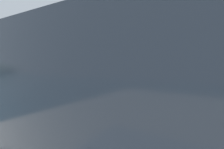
{
  "coord_description": "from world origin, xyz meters",
  "views": [
    {
      "loc": [
        -9.79,
        -4.6,
        2.26
      ],
      "look_at": [
        2.1,
        2.92,
        1.32
      ],
      "focal_mm": 27.4,
      "sensor_mm": 36.0,
      "label": 1
    }
  ],
  "objects_px": {
    "fishing_boat_second": "(134,80)",
    "fishing_boat_third": "(154,75)",
    "mooring_bollard_fourth": "(180,73)",
    "mooring_bollard_second": "(115,89)",
    "mooring_bollard_third": "(170,76)",
    "mooring_bollard_nearest": "(12,114)",
    "fisherman_standing": "(189,72)",
    "fishing_boat_nearest": "(56,95)"
  },
  "relations": [
    {
      "from": "fishing_boat_second",
      "to": "mooring_bollard_third",
      "type": "xyz_separation_m",
      "value": [
        2.62,
        -2.79,
        0.31
      ]
    },
    {
      "from": "mooring_bollard_third",
      "to": "fishing_boat_nearest",
      "type": "bearing_deg",
      "value": 166.26
    },
    {
      "from": "mooring_bollard_fourth",
      "to": "fishing_boat_nearest",
      "type": "bearing_deg",
      "value": 170.27
    },
    {
      "from": "mooring_bollard_second",
      "to": "fishing_boat_third",
      "type": "bearing_deg",
      "value": 11.64
    },
    {
      "from": "fishing_boat_third",
      "to": "mooring_bollard_second",
      "type": "xyz_separation_m",
      "value": [
        -14.73,
        -3.04,
        0.38
      ]
    },
    {
      "from": "fishing_boat_nearest",
      "to": "mooring_bollard_second",
      "type": "bearing_deg",
      "value": -69.59
    },
    {
      "from": "fisherman_standing",
      "to": "mooring_bollard_nearest",
      "type": "distance_m",
      "value": 10.69
    },
    {
      "from": "mooring_bollard_nearest",
      "to": "mooring_bollard_fourth",
      "type": "distance_m",
      "value": 20.37
    },
    {
      "from": "fishing_boat_third",
      "to": "mooring_bollard_nearest",
      "type": "xyz_separation_m",
      "value": [
        -19.43,
        -3.04,
        0.38
      ]
    },
    {
      "from": "fishing_boat_second",
      "to": "mooring_bollard_fourth",
      "type": "relative_size",
      "value": 16.1
    },
    {
      "from": "fishing_boat_third",
      "to": "mooring_bollard_third",
      "type": "bearing_deg",
      "value": -143.14
    },
    {
      "from": "fishing_boat_nearest",
      "to": "mooring_bollard_nearest",
      "type": "relative_size",
      "value": 10.85
    },
    {
      "from": "mooring_bollard_second",
      "to": "mooring_bollard_fourth",
      "type": "height_order",
      "value": "mooring_bollard_second"
    },
    {
      "from": "fishing_boat_third",
      "to": "fisherman_standing",
      "type": "relative_size",
      "value": 3.18
    },
    {
      "from": "fisherman_standing",
      "to": "fishing_boat_nearest",
      "type": "bearing_deg",
      "value": 142.04
    },
    {
      "from": "fishing_boat_second",
      "to": "mooring_bollard_fourth",
      "type": "height_order",
      "value": "fishing_boat_second"
    },
    {
      "from": "fishing_boat_nearest",
      "to": "fisherman_standing",
      "type": "distance_m",
      "value": 8.66
    },
    {
      "from": "fishing_boat_nearest",
      "to": "fishing_boat_third",
      "type": "height_order",
      "value": "fishing_boat_nearest"
    },
    {
      "from": "fishing_boat_third",
      "to": "mooring_bollard_nearest",
      "type": "relative_size",
      "value": 9.97
    },
    {
      "from": "fishing_boat_nearest",
      "to": "fishing_boat_third",
      "type": "relative_size",
      "value": 1.09
    },
    {
      "from": "mooring_bollard_nearest",
      "to": "mooring_bollard_fourth",
      "type": "height_order",
      "value": "mooring_bollard_nearest"
    },
    {
      "from": "fishing_boat_second",
      "to": "fisherman_standing",
      "type": "distance_m",
      "value": 5.8
    },
    {
      "from": "fishing_boat_second",
      "to": "fishing_boat_third",
      "type": "height_order",
      "value": "fishing_boat_second"
    },
    {
      "from": "fishing_boat_third",
      "to": "mooring_bollard_nearest",
      "type": "distance_m",
      "value": 19.67
    },
    {
      "from": "mooring_bollard_third",
      "to": "mooring_bollard_fourth",
      "type": "distance_m",
      "value": 5.0
    },
    {
      "from": "fisherman_standing",
      "to": "mooring_bollard_second",
      "type": "relative_size",
      "value": 3.13
    },
    {
      "from": "fishing_boat_third",
      "to": "mooring_bollard_fourth",
      "type": "height_order",
      "value": "fishing_boat_third"
    },
    {
      "from": "fishing_boat_second",
      "to": "fishing_boat_third",
      "type": "xyz_separation_m",
      "value": [
        6.67,
        0.25,
        -0.0
      ]
    },
    {
      "from": "fisherman_standing",
      "to": "fishing_boat_second",
      "type": "bearing_deg",
      "value": 65.58
    },
    {
      "from": "fishing_boat_third",
      "to": "fisherman_standing",
      "type": "height_order",
      "value": "fishing_boat_third"
    },
    {
      "from": "fisherman_standing",
      "to": "mooring_bollard_fourth",
      "type": "xyz_separation_m",
      "value": [
        9.98,
        2.41,
        -0.7
      ]
    },
    {
      "from": "fishing_boat_second",
      "to": "mooring_bollard_second",
      "type": "relative_size",
      "value": 11.92
    },
    {
      "from": "fishing_boat_nearest",
      "to": "mooring_bollard_third",
      "type": "bearing_deg",
      "value": -13.74
    },
    {
      "from": "fishing_boat_second",
      "to": "fisherman_standing",
      "type": "height_order",
      "value": "fishing_boat_second"
    },
    {
      "from": "fishing_boat_second",
      "to": "mooring_bollard_third",
      "type": "distance_m",
      "value": 3.84
    },
    {
      "from": "fisherman_standing",
      "to": "mooring_bollard_fourth",
      "type": "relative_size",
      "value": 4.22
    },
    {
      "from": "fishing_boat_nearest",
      "to": "mooring_bollard_third",
      "type": "height_order",
      "value": "fishing_boat_nearest"
    },
    {
      "from": "fishing_boat_third",
      "to": "mooring_bollard_fourth",
      "type": "relative_size",
      "value": 13.43
    },
    {
      "from": "fishing_boat_nearest",
      "to": "fishing_boat_second",
      "type": "distance_m",
      "value": 9.13
    },
    {
      "from": "mooring_bollard_second",
      "to": "fishing_boat_second",
      "type": "bearing_deg",
      "value": 19.06
    },
    {
      "from": "fishing_boat_nearest",
      "to": "fisherman_standing",
      "type": "height_order",
      "value": "fishing_boat_nearest"
    },
    {
      "from": "fisherman_standing",
      "to": "mooring_bollard_third",
      "type": "distance_m",
      "value": 5.58
    }
  ]
}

